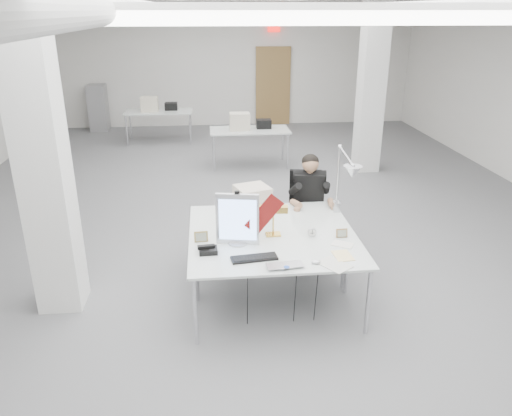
{
  "coord_description": "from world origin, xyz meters",
  "views": [
    {
      "loc": [
        -0.67,
        -6.94,
        3.02
      ],
      "look_at": [
        -0.17,
        -2.0,
        1.04
      ],
      "focal_mm": 35.0,
      "sensor_mm": 36.0,
      "label": 1
    }
  ],
  "objects_px": {
    "beige_monitor": "(252,201)",
    "office_chair": "(307,214)",
    "desk_phone": "(208,250)",
    "monitor": "(237,219)",
    "bankers_lamp": "(273,222)",
    "laptop": "(287,268)",
    "seated_person": "(309,188)",
    "desk_main": "(278,253)",
    "architect_lamp": "(344,184)"
  },
  "relations": [
    {
      "from": "bankers_lamp",
      "to": "beige_monitor",
      "type": "distance_m",
      "value": 0.63
    },
    {
      "from": "desk_main",
      "to": "monitor",
      "type": "bearing_deg",
      "value": 148.19
    },
    {
      "from": "desk_main",
      "to": "office_chair",
      "type": "xyz_separation_m",
      "value": [
        0.61,
        1.53,
        -0.23
      ]
    },
    {
      "from": "desk_main",
      "to": "architect_lamp",
      "type": "bearing_deg",
      "value": 42.06
    },
    {
      "from": "laptop",
      "to": "bankers_lamp",
      "type": "bearing_deg",
      "value": 85.16
    },
    {
      "from": "office_chair",
      "to": "architect_lamp",
      "type": "distance_m",
      "value": 1.04
    },
    {
      "from": "seated_person",
      "to": "monitor",
      "type": "relative_size",
      "value": 1.45
    },
    {
      "from": "desk_phone",
      "to": "beige_monitor",
      "type": "height_order",
      "value": "beige_monitor"
    },
    {
      "from": "monitor",
      "to": "architect_lamp",
      "type": "height_order",
      "value": "architect_lamp"
    },
    {
      "from": "bankers_lamp",
      "to": "desk_phone",
      "type": "height_order",
      "value": "bankers_lamp"
    },
    {
      "from": "desk_main",
      "to": "desk_phone",
      "type": "relative_size",
      "value": 9.9
    },
    {
      "from": "seated_person",
      "to": "desk_main",
      "type": "bearing_deg",
      "value": -102.24
    },
    {
      "from": "desk_main",
      "to": "seated_person",
      "type": "xyz_separation_m",
      "value": [
        0.61,
        1.48,
        0.16
      ]
    },
    {
      "from": "bankers_lamp",
      "to": "office_chair",
      "type": "bearing_deg",
      "value": 67.48
    },
    {
      "from": "monitor",
      "to": "desk_phone",
      "type": "relative_size",
      "value": 3.02
    },
    {
      "from": "laptop",
      "to": "desk_phone",
      "type": "xyz_separation_m",
      "value": [
        -0.73,
        0.43,
        0.01
      ]
    },
    {
      "from": "laptop",
      "to": "beige_monitor",
      "type": "distance_m",
      "value": 1.41
    },
    {
      "from": "office_chair",
      "to": "monitor",
      "type": "height_order",
      "value": "monitor"
    },
    {
      "from": "desk_main",
      "to": "beige_monitor",
      "type": "bearing_deg",
      "value": 99.19
    },
    {
      "from": "beige_monitor",
      "to": "office_chair",
      "type": "bearing_deg",
      "value": 14.36
    },
    {
      "from": "beige_monitor",
      "to": "architect_lamp",
      "type": "bearing_deg",
      "value": -32.72
    },
    {
      "from": "office_chair",
      "to": "monitor",
      "type": "bearing_deg",
      "value": -117.72
    },
    {
      "from": "monitor",
      "to": "bankers_lamp",
      "type": "xyz_separation_m",
      "value": [
        0.39,
        0.17,
        -0.12
      ]
    },
    {
      "from": "office_chair",
      "to": "seated_person",
      "type": "height_order",
      "value": "seated_person"
    },
    {
      "from": "laptop",
      "to": "beige_monitor",
      "type": "relative_size",
      "value": 0.97
    },
    {
      "from": "office_chair",
      "to": "desk_phone",
      "type": "relative_size",
      "value": 5.64
    },
    {
      "from": "desk_main",
      "to": "laptop",
      "type": "bearing_deg",
      "value": -85.84
    },
    {
      "from": "laptop",
      "to": "bankers_lamp",
      "type": "height_order",
      "value": "bankers_lamp"
    },
    {
      "from": "desk_main",
      "to": "office_chair",
      "type": "bearing_deg",
      "value": 68.15
    },
    {
      "from": "monitor",
      "to": "desk_phone",
      "type": "bearing_deg",
      "value": -139.19
    },
    {
      "from": "seated_person",
      "to": "desk_phone",
      "type": "bearing_deg",
      "value": -122.6
    },
    {
      "from": "desk_phone",
      "to": "bankers_lamp",
      "type": "bearing_deg",
      "value": 23.9
    },
    {
      "from": "desk_main",
      "to": "architect_lamp",
      "type": "height_order",
      "value": "architect_lamp"
    },
    {
      "from": "monitor",
      "to": "bankers_lamp",
      "type": "height_order",
      "value": "monitor"
    },
    {
      "from": "monitor",
      "to": "architect_lamp",
      "type": "relative_size",
      "value": 0.64
    },
    {
      "from": "office_chair",
      "to": "bankers_lamp",
      "type": "bearing_deg",
      "value": -108.38
    },
    {
      "from": "seated_person",
      "to": "architect_lamp",
      "type": "distance_m",
      "value": 0.8
    },
    {
      "from": "beige_monitor",
      "to": "seated_person",
      "type": "bearing_deg",
      "value": 11.69
    },
    {
      "from": "desk_phone",
      "to": "beige_monitor",
      "type": "bearing_deg",
      "value": 58.42
    },
    {
      "from": "desk_main",
      "to": "desk_phone",
      "type": "xyz_separation_m",
      "value": [
        -0.7,
        0.06,
        0.04
      ]
    },
    {
      "from": "office_chair",
      "to": "bankers_lamp",
      "type": "xyz_separation_m",
      "value": [
        -0.61,
        -1.12,
        0.4
      ]
    },
    {
      "from": "bankers_lamp",
      "to": "beige_monitor",
      "type": "height_order",
      "value": "beige_monitor"
    },
    {
      "from": "desk_main",
      "to": "office_chair",
      "type": "distance_m",
      "value": 1.66
    },
    {
      "from": "desk_main",
      "to": "beige_monitor",
      "type": "xyz_separation_m",
      "value": [
        -0.16,
        1.02,
        0.19
      ]
    },
    {
      "from": "laptop",
      "to": "desk_phone",
      "type": "height_order",
      "value": "desk_phone"
    },
    {
      "from": "seated_person",
      "to": "monitor",
      "type": "bearing_deg",
      "value": -118.83
    },
    {
      "from": "bankers_lamp",
      "to": "architect_lamp",
      "type": "distance_m",
      "value": 0.96
    },
    {
      "from": "desk_main",
      "to": "seated_person",
      "type": "distance_m",
      "value": 1.61
    },
    {
      "from": "laptop",
      "to": "monitor",
      "type": "bearing_deg",
      "value": 117.65
    },
    {
      "from": "seated_person",
      "to": "laptop",
      "type": "distance_m",
      "value": 1.94
    }
  ]
}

